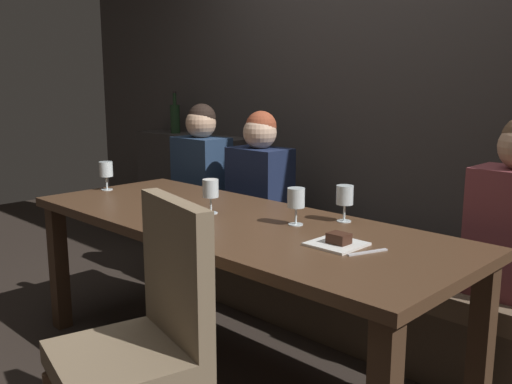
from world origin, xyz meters
name	(u,v)px	position (x,y,z in m)	size (l,w,h in m)	color
ground	(234,368)	(0.00, 0.00, 0.00)	(9.00, 9.00, 0.00)	black
back_wall_tiled	(384,56)	(0.00, 1.22, 1.50)	(6.00, 0.12, 3.00)	#383330
back_counter	(194,195)	(-1.55, 1.04, 0.47)	(1.10, 0.28, 0.95)	#2F2B29
dining_table	(233,237)	(0.00, 0.00, 0.65)	(2.20, 0.84, 0.74)	#412B1C
banquette_bench	(324,286)	(0.00, 0.70, 0.23)	(2.50, 0.44, 0.45)	#4A3C2E
chair_near_side	(147,328)	(0.36, -0.72, 0.56)	(0.53, 0.53, 0.98)	#4C3321
diner_redhead	(202,165)	(-1.02, 0.68, 0.81)	(0.36, 0.24, 0.76)	navy
diner_bearded	(260,176)	(-0.50, 0.69, 0.80)	(0.36, 0.24, 0.73)	#192342
wine_bottle_dark_red	(175,118)	(-1.74, 1.03, 1.07)	(0.08, 0.08, 0.33)	black
wine_glass_center_front	(106,170)	(-1.02, -0.04, 0.86)	(0.08, 0.08, 0.16)	silver
wine_glass_near_left	(211,189)	(-0.15, 0.00, 0.86)	(0.08, 0.08, 0.16)	silver
wine_glass_far_right	(345,196)	(0.40, 0.31, 0.86)	(0.08, 0.08, 0.16)	silver
wine_glass_end_right	(296,200)	(0.28, 0.12, 0.85)	(0.08, 0.08, 0.16)	silver
espresso_cup	(158,198)	(-0.52, -0.04, 0.77)	(0.12, 0.12, 0.06)	white
dessert_plate	(337,242)	(0.60, -0.01, 0.75)	(0.19, 0.19, 0.05)	white
fork_on_table	(368,252)	(0.73, -0.01, 0.74)	(0.02, 0.17, 0.01)	silver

